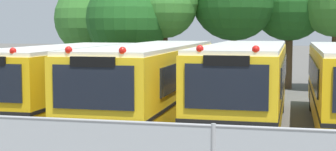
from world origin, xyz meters
TOP-DOWN VIEW (x-y plane):
  - ground_plane at (0.00, 0.00)m, footprint 160.00×160.00m
  - school_bus_0 at (-4.77, -0.14)m, footprint 2.48×9.68m
  - school_bus_1 at (-1.57, -0.09)m, footprint 2.52×11.31m
  - school_bus_2 at (1.53, -0.20)m, footprint 2.56×9.97m
  - tree_0 at (-8.10, 11.15)m, footprint 4.18×4.18m
  - tree_1 at (-5.07, 8.22)m, footprint 4.24×4.24m
  - tree_2 at (-3.11, 8.76)m, footprint 3.54×3.40m
  - tree_4 at (2.90, 10.95)m, footprint 3.92×3.92m
  - tree_5 at (5.05, 10.37)m, footprint 3.77×3.64m

SIDE VIEW (x-z plane):
  - ground_plane at x=0.00m, z-range 0.00..0.00m
  - school_bus_0 at x=-4.77m, z-range 0.07..2.76m
  - school_bus_1 at x=-1.57m, z-range 0.07..2.84m
  - school_bus_2 at x=1.53m, z-range 0.07..2.87m
  - tree_1 at x=-5.07m, z-range 0.87..6.65m
  - tree_0 at x=-8.10m, z-range 0.87..6.70m
  - tree_2 at x=-3.11m, z-range 1.41..7.48m
  - tree_5 at x=5.05m, z-range 1.33..7.71m
  - tree_4 at x=2.90m, z-range 1.31..7.75m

